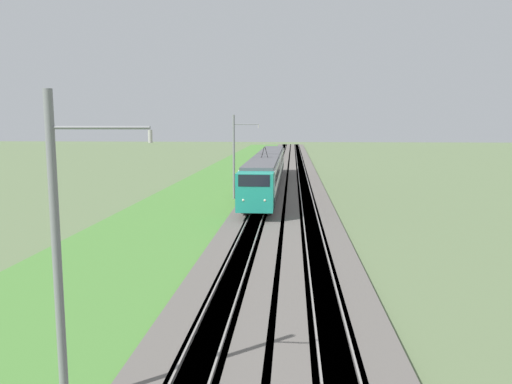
{
  "coord_description": "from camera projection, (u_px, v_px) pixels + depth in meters",
  "views": [
    {
      "loc": [
        -5.58,
        -2.74,
        7.43
      ],
      "look_at": [
        31.86,
        0.0,
        2.28
      ],
      "focal_mm": 35.0,
      "sensor_mm": 36.0,
      "label": 1
    }
  ],
  "objects": [
    {
      "name": "ballast_main",
      "position": [
        268.0,
        189.0,
        56.1
      ],
      "size": [
        240.0,
        4.4,
        0.3
      ],
      "color": "#605B56",
      "rests_on": "ground"
    },
    {
      "name": "ballast_adjacent",
      "position": [
        305.0,
        189.0,
        55.8
      ],
      "size": [
        240.0,
        4.4,
        0.3
      ],
      "color": "#605B56",
      "rests_on": "ground"
    },
    {
      "name": "track_main",
      "position": [
        268.0,
        189.0,
        56.1
      ],
      "size": [
        240.0,
        1.57,
        0.45
      ],
      "color": "#4C4238",
      "rests_on": "ground"
    },
    {
      "name": "track_adjacent",
      "position": [
        305.0,
        189.0,
        55.8
      ],
      "size": [
        240.0,
        1.57,
        0.45
      ],
      "color": "#4C4238",
      "rests_on": "ground"
    },
    {
      "name": "grass_verge",
      "position": [
        213.0,
        189.0,
        56.56
      ],
      "size": [
        240.0,
        11.02,
        0.12
      ],
      "color": "#4C8438",
      "rests_on": "ground"
    },
    {
      "name": "passenger_train",
      "position": [
        268.0,
        169.0,
        55.98
      ],
      "size": [
        40.17,
        2.87,
        5.19
      ],
      "rotation": [
        0.0,
        0.0,
        3.14
      ],
      "color": "teal",
      "rests_on": "ground"
    },
    {
      "name": "catenary_mast_near",
      "position": [
        59.0,
        255.0,
        12.1
      ],
      "size": [
        0.22,
        2.56,
        8.24
      ],
      "color": "slate",
      "rests_on": "ground"
    },
    {
      "name": "catenary_mast_mid",
      "position": [
        234.0,
        156.0,
        48.41
      ],
      "size": [
        0.22,
        2.56,
        8.27
      ],
      "color": "slate",
      "rests_on": "ground"
    }
  ]
}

